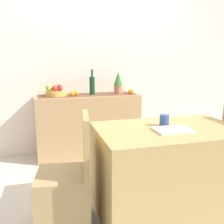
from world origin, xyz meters
name	(u,v)px	position (x,y,z in m)	size (l,w,h in m)	color
ground_plane	(125,184)	(0.00, 0.00, -0.01)	(6.40, 6.40, 0.02)	beige
room_wall_rear	(100,55)	(0.00, 1.18, 1.35)	(6.40, 0.06, 2.70)	silver
sideboard_console	(89,125)	(-0.22, 0.92, 0.42)	(1.36, 0.42, 0.83)	tan
table_runner	(88,95)	(-0.22, 0.92, 0.84)	(1.28, 0.32, 0.01)	brown
fruit_bowl	(56,93)	(-0.64, 0.92, 0.87)	(0.27, 0.27, 0.06)	gold
apple_upper	(55,88)	(-0.65, 0.89, 0.94)	(0.07, 0.07, 0.07)	#BB3322
apple_right	(60,88)	(-0.59, 0.91, 0.94)	(0.07, 0.07, 0.07)	red
apple_left	(59,87)	(-0.59, 0.98, 0.94)	(0.08, 0.08, 0.08)	red
apple_front	(49,88)	(-0.72, 0.91, 0.94)	(0.08, 0.08, 0.08)	#8DB43C
apple_center	(53,88)	(-0.67, 1.00, 0.94)	(0.07, 0.07, 0.07)	#88A640
wine_bottle	(92,85)	(-0.17, 0.92, 0.96)	(0.07, 0.07, 0.33)	#123D24
potted_plant	(118,83)	(0.19, 0.92, 0.99)	(0.12, 0.12, 0.30)	#B76F52
orange_loose_far	(131,92)	(0.34, 0.82, 0.87)	(0.08, 0.08, 0.08)	orange
orange_loose_near_bowl	(76,93)	(-0.39, 0.90, 0.87)	(0.07, 0.07, 0.07)	orange
orange_loose_mid	(72,94)	(-0.44, 0.84, 0.87)	(0.07, 0.07, 0.07)	orange
dining_table	(167,170)	(0.19, -0.54, 0.37)	(1.20, 0.76, 0.74)	tan
open_book	(172,130)	(0.17, -0.63, 0.75)	(0.28, 0.21, 0.02)	white
coffee_cup	(164,120)	(0.19, -0.47, 0.79)	(0.08, 0.08, 0.10)	#2F5187
chair_near_window	(66,195)	(-0.67, -0.54, 0.27)	(0.45, 0.45, 0.90)	tan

